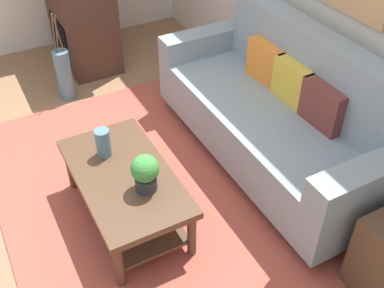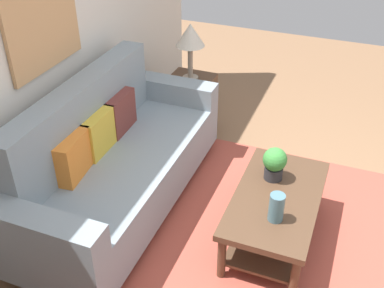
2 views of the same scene
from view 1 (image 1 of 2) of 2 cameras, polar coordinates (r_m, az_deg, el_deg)
name	(u,v)px [view 1 (image 1 of 2)]	position (r m, az deg, el deg)	size (l,w,h in m)	color
ground_plane	(88,210)	(3.56, -12.45, -7.82)	(9.36, 9.36, 0.00)	#8C6647
area_rug	(151,187)	(3.65, -5.03, -5.18)	(2.76, 2.19, 0.01)	#B24C3D
couch	(276,114)	(3.69, 10.11, 3.54)	(2.18, 0.84, 1.08)	gray
throw_pillow_orange	(267,63)	(3.85, 9.08, 9.70)	(0.36, 0.12, 0.32)	orange
throw_pillow_mustard	(293,83)	(3.62, 12.17, 7.26)	(0.36, 0.12, 0.32)	gold
throw_pillow_maroon	(323,106)	(3.42, 15.61, 4.50)	(0.36, 0.12, 0.32)	brown
coffee_table	(125,186)	(3.23, -8.10, -5.10)	(1.10, 0.60, 0.43)	#513826
tabletop_vase	(103,143)	(3.25, -10.71, 0.15)	(0.10, 0.10, 0.21)	slate
potted_plant_tabletop	(145,172)	(2.94, -5.69, -3.42)	(0.18, 0.18, 0.26)	#2D2D33
fireplace	(80,9)	(5.10, -13.41, 15.65)	(1.02, 0.58, 1.16)	#472D23
floor_vase	(64,75)	(4.64, -15.21, 8.08)	(0.15, 0.15, 0.49)	slate
floor_vase_branch_a	(57,34)	(4.42, -16.08, 12.67)	(0.01, 0.01, 0.36)	brown
floor_vase_branch_b	(58,32)	(4.45, -15.97, 12.87)	(0.01, 0.01, 0.36)	brown
floor_vase_branch_c	(54,33)	(4.44, -16.40, 12.75)	(0.01, 0.01, 0.36)	brown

